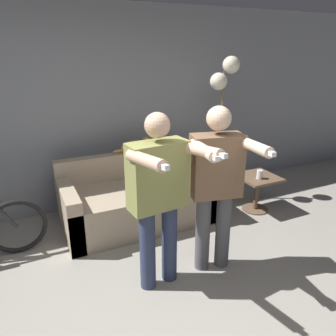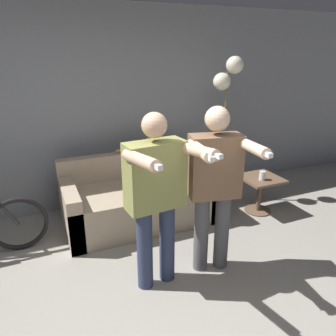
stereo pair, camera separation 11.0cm
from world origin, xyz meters
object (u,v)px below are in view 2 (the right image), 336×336
object	(u,v)px
person_right	(215,181)
floor_lamp	(227,86)
person_left	(156,191)
cat	(138,145)
side_table	(260,187)
couch	(139,200)
cup	(262,176)

from	to	relation	value
person_right	floor_lamp	size ratio (longest dim) A/B	0.81
person_left	floor_lamp	world-z (taller)	floor_lamp
cat	floor_lamp	distance (m)	1.38
side_table	couch	bearing A→B (deg)	165.40
cup	floor_lamp	bearing A→B (deg)	108.43
person_right	cat	size ratio (longest dim) A/B	3.15
person_left	cup	xyz separation A→B (m)	(1.72, 0.73, -0.39)
person_right	cup	world-z (taller)	person_right
person_left	side_table	world-z (taller)	person_left
couch	side_table	bearing A→B (deg)	-14.60
couch	cat	bearing A→B (deg)	70.62
person_left	person_right	xyz separation A→B (m)	(0.57, -0.00, 0.00)
cup	couch	bearing A→B (deg)	162.45
person_right	cat	distance (m)	1.58
side_table	cup	size ratio (longest dim) A/B	4.35
person_left	person_right	bearing A→B (deg)	-5.61
person_left	person_right	distance (m)	0.57
person_right	cat	xyz separation A→B (m)	(-0.20, 1.56, -0.05)
couch	floor_lamp	xyz separation A→B (m)	(1.28, 0.14, 1.32)
couch	person_right	size ratio (longest dim) A/B	1.15
cat	cup	world-z (taller)	cat
cup	person_right	bearing A→B (deg)	-147.66
person_left	side_table	xyz separation A→B (m)	(1.76, 0.80, -0.58)
cat	person_left	bearing A→B (deg)	-103.08
couch	floor_lamp	size ratio (longest dim) A/B	0.93
couch	cat	world-z (taller)	cat
side_table	cup	bearing A→B (deg)	-119.78
couch	person_left	world-z (taller)	person_left
couch	person_right	xyz separation A→B (m)	(0.33, -1.20, 0.65)
person_left	cup	bearing A→B (deg)	17.43
person_left	floor_lamp	size ratio (longest dim) A/B	0.81
person_right	cup	distance (m)	1.42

